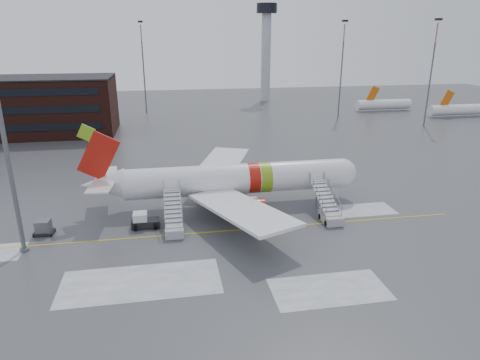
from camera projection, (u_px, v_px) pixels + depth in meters
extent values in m
plane|color=#494C4F|center=(199.00, 229.00, 48.15)|extent=(260.00, 260.00, 0.00)
cylinder|color=white|center=(237.00, 179.00, 54.05)|extent=(28.00, 3.80, 3.80)
sphere|color=white|center=(342.00, 173.00, 56.37)|extent=(3.80, 3.80, 3.80)
cube|color=black|center=(349.00, 169.00, 56.38)|extent=(1.09, 1.60, 0.97)
cone|color=white|center=(103.00, 184.00, 51.25)|extent=(5.20, 3.72, 3.72)
cube|color=#AD160D|center=(99.00, 156.00, 50.09)|extent=(5.27, 0.30, 6.09)
cube|color=#79A91B|center=(86.00, 133.00, 49.01)|extent=(2.16, 0.26, 2.16)
cube|color=white|center=(106.00, 173.00, 53.50)|extent=(3.07, 4.85, 0.18)
cube|color=white|center=(101.00, 186.00, 48.66)|extent=(3.07, 4.85, 0.18)
cube|color=white|center=(221.00, 165.00, 62.00)|extent=(10.72, 15.97, 1.13)
cube|color=white|center=(241.00, 209.00, 46.16)|extent=(10.72, 15.97, 1.13)
cylinder|color=white|center=(235.00, 180.00, 59.61)|extent=(3.40, 2.10, 2.10)
cylinder|color=white|center=(249.00, 208.00, 49.92)|extent=(3.40, 2.10, 2.10)
cylinder|color=#595B60|center=(326.00, 192.00, 56.88)|extent=(0.20, 0.20, 1.80)
cylinder|color=black|center=(326.00, 195.00, 57.02)|extent=(0.90, 0.56, 0.90)
cylinder|color=black|center=(231.00, 195.00, 57.19)|extent=(0.90, 0.56, 0.90)
cylinder|color=black|center=(237.00, 208.00, 52.71)|extent=(0.90, 0.56, 0.90)
cube|color=#A6A7AD|center=(331.00, 218.00, 49.82)|extent=(2.00, 3.20, 1.00)
cube|color=#A6A7AD|center=(325.00, 198.00, 51.24)|extent=(1.90, 5.87, 2.52)
cube|color=#A6A7AD|center=(316.00, 180.00, 53.94)|extent=(1.90, 1.40, 0.15)
cylinder|color=#595B60|center=(317.00, 194.00, 54.11)|extent=(0.16, 0.16, 3.40)
cylinder|color=black|center=(326.00, 223.00, 48.81)|extent=(0.25, 0.70, 0.70)
cylinder|color=black|center=(335.00, 215.00, 50.97)|extent=(0.25, 0.70, 0.70)
cube|color=#A1A3A8|center=(174.00, 229.00, 46.83)|extent=(2.00, 3.20, 1.00)
cube|color=#A1A3A8|center=(173.00, 208.00, 48.24)|extent=(1.90, 5.87, 2.52)
cube|color=#A1A3A8|center=(172.00, 188.00, 50.94)|extent=(1.90, 1.40, 0.15)
cylinder|color=#595B60|center=(172.00, 203.00, 51.12)|extent=(0.16, 0.16, 3.40)
cylinder|color=black|center=(166.00, 236.00, 45.81)|extent=(0.25, 0.70, 0.70)
cylinder|color=black|center=(182.00, 227.00, 47.97)|extent=(0.25, 0.70, 0.70)
cube|color=black|center=(146.00, 223.00, 48.56)|extent=(3.10, 1.68, 0.77)
cube|color=white|center=(140.00, 217.00, 48.23)|extent=(1.56, 1.56, 0.99)
cube|color=black|center=(140.00, 214.00, 48.10)|extent=(1.33, 1.44, 0.17)
cylinder|color=black|center=(135.00, 227.00, 47.70)|extent=(0.34, 0.77, 0.77)
cylinder|color=black|center=(155.00, 226.00, 48.05)|extent=(0.34, 0.77, 0.77)
cylinder|color=black|center=(136.00, 222.00, 49.14)|extent=(0.34, 0.77, 0.77)
cylinder|color=black|center=(156.00, 220.00, 49.49)|extent=(0.34, 0.77, 0.77)
cube|color=black|center=(44.00, 232.00, 46.84)|extent=(2.13, 1.61, 0.32)
cube|color=#56575D|center=(43.00, 226.00, 46.61)|extent=(1.57, 1.48, 1.38)
cylinder|color=black|center=(34.00, 236.00, 46.12)|extent=(0.19, 0.29, 0.28)
cylinder|color=black|center=(55.00, 230.00, 47.63)|extent=(0.19, 0.29, 0.28)
cylinder|color=#595B60|center=(7.00, 152.00, 39.98)|extent=(0.44, 0.44, 20.78)
cylinder|color=#595B60|center=(24.00, 249.00, 43.28)|extent=(0.90, 0.90, 0.30)
cylinder|color=#B2B5BA|center=(266.00, 57.00, 137.14)|extent=(3.00, 3.00, 28.00)
cylinder|color=black|center=(267.00, 8.00, 132.46)|extent=(6.40, 6.40, 3.00)
cylinder|color=#595B60|center=(341.00, 80.00, 109.79)|extent=(0.36, 0.36, 19.20)
cylinder|color=#CC7272|center=(344.00, 33.00, 106.07)|extent=(0.32, 0.32, 4.32)
cube|color=black|center=(345.00, 21.00, 105.14)|extent=(1.20, 1.20, 0.50)
cylinder|color=#595B60|center=(144.00, 78.00, 116.42)|extent=(0.36, 0.36, 19.20)
cylinder|color=#CC7272|center=(141.00, 33.00, 112.71)|extent=(0.32, 0.32, 4.32)
cube|color=black|center=(140.00, 22.00, 111.78)|extent=(1.20, 1.20, 0.50)
cylinder|color=#595B60|center=(429.00, 85.00, 99.39)|extent=(0.36, 0.36, 19.20)
cylinder|color=#CC7272|center=(437.00, 33.00, 95.67)|extent=(0.32, 0.32, 4.32)
cube|color=black|center=(439.00, 19.00, 94.74)|extent=(1.20, 1.20, 0.50)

